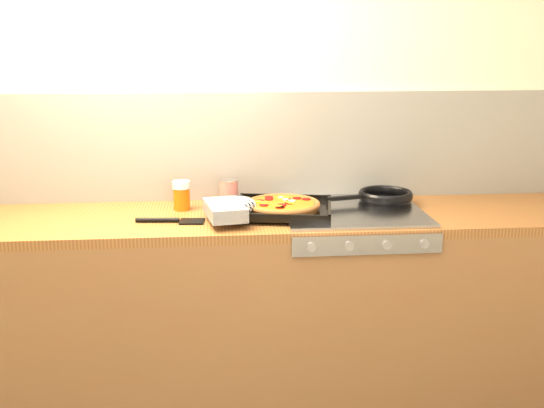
{
  "coord_description": "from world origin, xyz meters",
  "views": [
    {
      "loc": [
        -0.14,
        -1.54,
        1.62
      ],
      "look_at": [
        0.1,
        1.08,
        0.95
      ],
      "focal_mm": 42.0,
      "sensor_mm": 36.0,
      "label": 1
    }
  ],
  "objects": [
    {
      "name": "room_shell",
      "position": [
        0.0,
        1.39,
        1.15
      ],
      "size": [
        3.2,
        3.2,
        3.2
      ],
      "color": "white",
      "rests_on": "ground"
    },
    {
      "name": "counter_run",
      "position": [
        0.0,
        1.1,
        0.45
      ],
      "size": [
        3.2,
        0.62,
        0.9
      ],
      "color": "brown",
      "rests_on": "ground"
    },
    {
      "name": "stovetop",
      "position": [
        0.45,
        1.1,
        0.91
      ],
      "size": [
        0.6,
        0.56,
        0.02
      ],
      "primitive_type": "cube",
      "color": "#9E9EA3",
      "rests_on": "counter_run"
    },
    {
      "name": "pizza_on_tray",
      "position": [
        0.08,
        1.06,
        0.94
      ],
      "size": [
        0.57,
        0.45,
        0.07
      ],
      "color": "black",
      "rests_on": "stovetop"
    },
    {
      "name": "frying_pan",
      "position": [
        0.63,
        1.22,
        0.94
      ],
      "size": [
        0.43,
        0.3,
        0.04
      ],
      "color": "black",
      "rests_on": "stovetop"
    },
    {
      "name": "tomato_can",
      "position": [
        -0.08,
        1.27,
        0.96
      ],
      "size": [
        0.1,
        0.1,
        0.12
      ],
      "color": "#AF0E11",
      "rests_on": "counter_run"
    },
    {
      "name": "juice_glass",
      "position": [
        -0.29,
        1.21,
        0.97
      ],
      "size": [
        0.09,
        0.09,
        0.13
      ],
      "color": "#D3570C",
      "rests_on": "counter_run"
    },
    {
      "name": "wooden_spoon",
      "position": [
        0.03,
        1.26,
        0.91
      ],
      "size": [
        0.3,
        0.07,
        0.02
      ],
      "color": "#B7844D",
      "rests_on": "counter_run"
    },
    {
      "name": "black_spatula",
      "position": [
        -0.32,
        1.01,
        0.91
      ],
      "size": [
        0.28,
        0.09,
        0.02
      ],
      "color": "black",
      "rests_on": "counter_run"
    }
  ]
}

